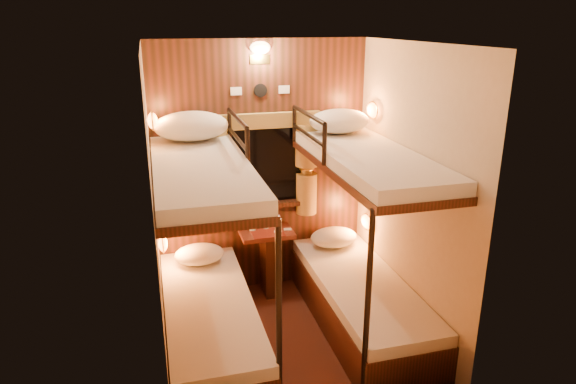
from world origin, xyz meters
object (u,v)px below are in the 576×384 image
object	(u,v)px
bunk_left	(208,288)
table	(267,253)
bottle_right	(266,219)
bottle_left	(252,221)
bunk_right	(362,268)

from	to	relation	value
bunk_left	table	distance (m)	1.02
bunk_left	bottle_right	distance (m)	1.09
bunk_left	bottle_left	world-z (taller)	bunk_left
table	bottle_right	world-z (taller)	bottle_right
table	bottle_right	distance (m)	0.34
bunk_right	bottle_left	distance (m)	1.15
table	bottle_right	bearing A→B (deg)	80.14
bunk_right	bottle_left	size ratio (longest dim) A/B	8.38
table	bottle_right	size ratio (longest dim) A/B	2.95
table	bottle_left	xyz separation A→B (m)	(-0.12, 0.05, 0.33)
bunk_right	bottle_right	bearing A→B (deg)	126.88
bunk_left	bottle_left	bearing A→B (deg)	57.72
bunk_right	table	size ratio (longest dim) A/B	2.90
bottle_left	bottle_right	bearing A→B (deg)	7.38
bottle_right	bunk_left	bearing A→B (deg)	-127.87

